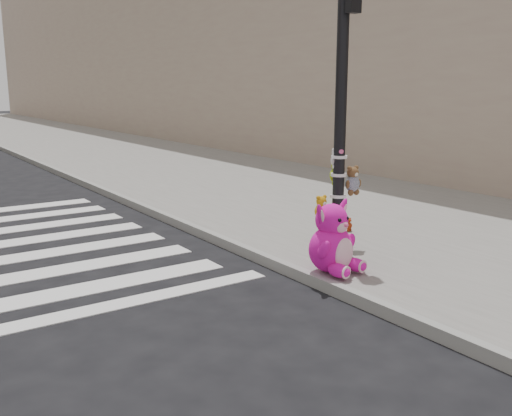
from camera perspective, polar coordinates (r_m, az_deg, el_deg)
ground at (r=5.43m, az=0.22°, el=-13.99°), size 120.00×120.00×0.00m
sidewalk_near at (r=16.19m, az=-5.32°, el=3.72°), size 7.00×80.00×0.14m
curb_edge at (r=14.85m, az=-17.04°, el=2.50°), size 0.12×80.00×0.15m
bld_near at (r=27.57m, az=-5.69°, el=17.37°), size 5.00×60.00×10.00m
signal_pole at (r=7.96m, az=8.44°, el=7.66°), size 0.69×0.49×4.00m
pink_bunny at (r=7.05m, az=7.69°, el=-3.48°), size 0.66×0.74×0.91m
red_teddy at (r=9.16m, az=9.25°, el=-1.64°), size 0.17×0.13×0.22m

